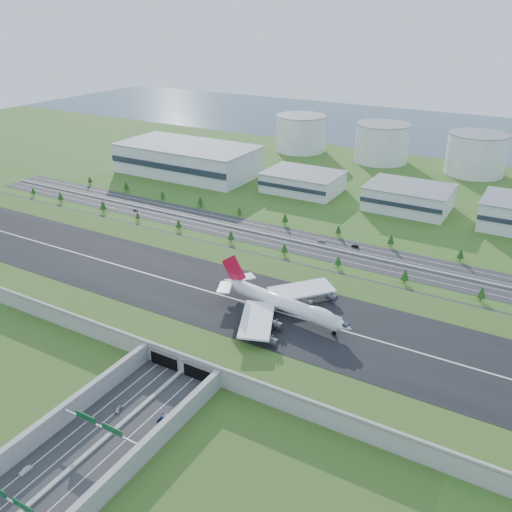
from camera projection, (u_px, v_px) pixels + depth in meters
The scene contains 21 objects.
ground at pixel (245, 317), 260.05m from camera, with size 1200.00×1200.00×0.00m, color #3C581B.
airfield_deck at pixel (245, 310), 258.24m from camera, with size 520.00×100.00×9.20m.
underpass_road at pixel (91, 443), 180.49m from camera, with size 38.80×120.40×8.00m.
sign_gantry_near at pixel (99, 427), 182.45m from camera, with size 38.70×0.70×9.80m.
sign_gantry_far at pixel (10, 502), 154.95m from camera, with size 38.70×0.70×9.80m.
north_expressway at pixel (324, 247), 334.66m from camera, with size 560.00×36.00×0.12m, color #28282B.
tree_row at pixel (331, 241), 331.37m from camera, with size 501.86×48.70×8.40m.
hangar_west at pixel (188, 159), 477.20m from camera, with size 120.00×60.00×25.00m, color silver.
hangar_mid_a at pixel (303, 182), 433.36m from camera, with size 58.00×42.00×15.00m, color silver.
hangar_mid_b at pixel (408, 198), 394.41m from camera, with size 58.00×42.00×17.00m, color silver.
fuel_tank_a at pixel (301, 133), 550.63m from camera, with size 50.00×50.00×35.00m, color silver.
fuel_tank_b at pixel (382, 143), 512.09m from camera, with size 50.00×50.00×35.00m, color silver.
fuel_tank_c at pixel (476, 154), 473.56m from camera, with size 50.00×50.00×35.00m, color silver.
bay_water at pixel (455, 132), 637.14m from camera, with size 1200.00×260.00×0.06m, color #314A5E.
boeing_747 at pixel (283, 303), 243.69m from camera, with size 71.09×66.76×22.06m.
car_0 at pixel (118, 409), 199.56m from camera, with size 1.66×4.13×1.41m, color #A7A6AB.
car_1 at pixel (26, 470), 173.23m from camera, with size 1.49×4.28×1.41m, color silver.
car_2 at pixel (164, 418), 195.10m from camera, with size 2.55×5.54×1.54m, color #0B193A.
car_4 at pixel (135, 210), 393.59m from camera, with size 1.71×4.25×1.45m, color #57575C.
car_5 at pixel (355, 246), 334.39m from camera, with size 1.65×4.72×1.55m, color black.
car_7 at pixel (321, 240), 342.38m from camera, with size 2.05×5.04×1.46m, color silver.
Camera 1 is at (116.43, -190.90, 136.06)m, focal length 38.00 mm.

